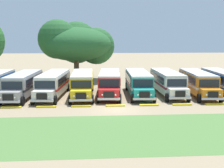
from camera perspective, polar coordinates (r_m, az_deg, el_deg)
name	(u,v)px	position (r m, az deg, el deg)	size (l,w,h in m)	color
ground_plane	(117,109)	(30.10, 0.86, -4.79)	(220.00, 220.00, 0.00)	#937F60
foreground_grass_strip	(125,132)	(23.08, 2.47, -9.01)	(80.00, 9.86, 0.01)	#4C7538
parked_bus_slot_1	(23,84)	(37.66, -16.30, 0.05)	(3.24, 10.92, 2.82)	#9E9993
parked_bus_slot_2	(53,83)	(37.31, -10.95, 0.16)	(3.56, 10.97, 2.82)	silver
parked_bus_slot_3	(82,83)	(37.07, -5.57, 0.22)	(2.76, 10.85, 2.82)	yellow
parked_bus_slot_4	(110,82)	(37.55, -0.44, 0.38)	(3.42, 10.95, 2.82)	red
parked_bus_slot_5	(138,82)	(37.72, 4.97, 0.38)	(3.09, 10.89, 2.82)	teal
parked_bus_slot_6	(167,81)	(38.63, 10.35, 0.47)	(2.77, 10.85, 2.82)	silver
parked_bus_slot_7	(198,82)	(39.11, 15.81, 0.38)	(3.29, 10.93, 2.82)	orange
parked_bus_slot_8	(222,81)	(41.02, 20.04, 0.55)	(3.03, 10.88, 2.82)	#23519E
curb_wheelstop_1	(11,107)	(32.29, -18.41, -4.17)	(2.00, 0.36, 0.15)	yellow
curb_wheelstop_2	(46,107)	(31.61, -12.21, -4.19)	(2.00, 0.36, 0.15)	yellow
curb_wheelstop_3	(81,106)	(31.31, -5.80, -4.16)	(2.00, 0.36, 0.15)	yellow
curb_wheelstop_4	(115,106)	(31.40, 0.64, -4.08)	(2.00, 0.36, 0.15)	yellow
curb_wheelstop_5	(149,105)	(31.88, 6.97, -3.95)	(2.00, 0.36, 0.15)	yellow
curb_wheelstop_6	(182,105)	(32.74, 13.03, -3.77)	(2.00, 0.36, 0.15)	yellow
curb_wheelstop_7	(215,104)	(33.94, 18.73, -3.58)	(2.00, 0.36, 0.15)	yellow
broad_shade_tree	(77,43)	(50.89, -6.68, 7.61)	(12.36, 12.09, 9.91)	brown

